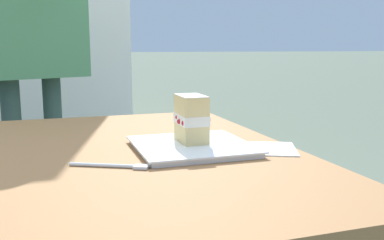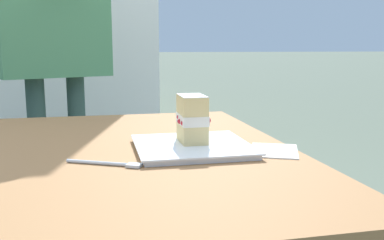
{
  "view_description": "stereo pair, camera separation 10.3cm",
  "coord_description": "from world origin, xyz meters",
  "px_view_note": "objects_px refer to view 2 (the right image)",
  "views": [
    {
      "loc": [
        1.01,
        -0.05,
        0.98
      ],
      "look_at": [
        0.04,
        0.27,
        0.81
      ],
      "focal_mm": 40.11,
      "sensor_mm": 36.0,
      "label": 1
    },
    {
      "loc": [
        1.04,
        0.05,
        0.98
      ],
      "look_at": [
        0.04,
        0.27,
        0.81
      ],
      "focal_mm": 40.11,
      "sensor_mm": 36.0,
      "label": 2
    }
  ],
  "objects_px": {
    "patio_table": "(79,193)",
    "dessert_fork": "(109,164)",
    "cake_slice": "(192,119)",
    "paper_napkin": "(274,151)",
    "diner_person": "(52,12)",
    "dessert_plate": "(192,147)"
  },
  "relations": [
    {
      "from": "patio_table",
      "to": "dessert_fork",
      "type": "xyz_separation_m",
      "value": [
        0.14,
        0.07,
        0.11
      ]
    },
    {
      "from": "cake_slice",
      "to": "dessert_fork",
      "type": "height_order",
      "value": "cake_slice"
    },
    {
      "from": "paper_napkin",
      "to": "diner_person",
      "type": "relative_size",
      "value": 0.1
    },
    {
      "from": "dessert_fork",
      "to": "paper_napkin",
      "type": "relative_size",
      "value": 0.91
    },
    {
      "from": "cake_slice",
      "to": "dessert_fork",
      "type": "distance_m",
      "value": 0.25
    },
    {
      "from": "dessert_plate",
      "to": "patio_table",
      "type": "bearing_deg",
      "value": -98.8
    },
    {
      "from": "patio_table",
      "to": "dessert_fork",
      "type": "distance_m",
      "value": 0.19
    },
    {
      "from": "patio_table",
      "to": "cake_slice",
      "type": "distance_m",
      "value": 0.33
    },
    {
      "from": "patio_table",
      "to": "paper_napkin",
      "type": "xyz_separation_m",
      "value": [
        0.1,
        0.46,
        0.1
      ]
    },
    {
      "from": "cake_slice",
      "to": "diner_person",
      "type": "relative_size",
      "value": 0.07
    },
    {
      "from": "cake_slice",
      "to": "paper_napkin",
      "type": "bearing_deg",
      "value": 67.91
    },
    {
      "from": "cake_slice",
      "to": "diner_person",
      "type": "distance_m",
      "value": 1.07
    },
    {
      "from": "patio_table",
      "to": "dessert_plate",
      "type": "distance_m",
      "value": 0.3
    },
    {
      "from": "paper_napkin",
      "to": "diner_person",
      "type": "distance_m",
      "value": 1.24
    },
    {
      "from": "dessert_plate",
      "to": "paper_napkin",
      "type": "bearing_deg",
      "value": 73.42
    },
    {
      "from": "dessert_plate",
      "to": "diner_person",
      "type": "xyz_separation_m",
      "value": [
        -0.96,
        -0.4,
        0.39
      ]
    },
    {
      "from": "dessert_fork",
      "to": "diner_person",
      "type": "bearing_deg",
      "value": -169.53
    },
    {
      "from": "paper_napkin",
      "to": "diner_person",
      "type": "bearing_deg",
      "value": -149.95
    },
    {
      "from": "dessert_fork",
      "to": "diner_person",
      "type": "relative_size",
      "value": 0.09
    },
    {
      "from": "cake_slice",
      "to": "dessert_fork",
      "type": "relative_size",
      "value": 0.73
    },
    {
      "from": "patio_table",
      "to": "dessert_plate",
      "type": "relative_size",
      "value": 4.02
    },
    {
      "from": "dessert_plate",
      "to": "paper_napkin",
      "type": "xyz_separation_m",
      "value": [
        0.06,
        0.19,
        -0.01
      ]
    }
  ]
}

